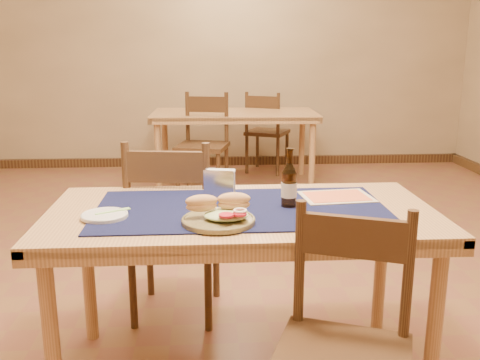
{
  "coord_description": "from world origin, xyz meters",
  "views": [
    {
      "loc": [
        -0.15,
        -2.91,
        1.4
      ],
      "look_at": [
        0.0,
        -0.7,
        0.85
      ],
      "focal_mm": 40.0,
      "sensor_mm": 36.0,
      "label": 1
    }
  ],
  "objects": [
    {
      "name": "back_table",
      "position": [
        0.16,
        2.61,
        0.67
      ],
      "size": [
        1.71,
        0.89,
        0.75
      ],
      "color": "tan",
      "rests_on": "ground"
    },
    {
      "name": "room",
      "position": [
        0.0,
        0.0,
        1.4
      ],
      "size": [
        6.04,
        7.04,
        2.84
      ],
      "color": "brown",
      "rests_on": "ground"
    },
    {
      "name": "chair_main_far",
      "position": [
        -0.32,
        -0.28,
        0.5
      ],
      "size": [
        0.5,
        0.5,
        0.97
      ],
      "color": "#48311A",
      "rests_on": "ground"
    },
    {
      "name": "beer_bottle",
      "position": [
        0.2,
        -0.79,
        0.85
      ],
      "size": [
        0.07,
        0.07,
        0.25
      ],
      "color": "#41240B",
      "rests_on": "placemat"
    },
    {
      "name": "chair_main_near",
      "position": [
        0.29,
        -1.42,
        0.47
      ],
      "size": [
        0.54,
        0.54,
        0.9
      ],
      "color": "#48311A",
      "rests_on": "ground"
    },
    {
      "name": "napkin_holder",
      "position": [
        -0.09,
        -0.63,
        0.81
      ],
      "size": [
        0.15,
        0.08,
        0.13
      ],
      "color": "silver",
      "rests_on": "placemat"
    },
    {
      "name": "main_table",
      "position": [
        0.0,
        -0.8,
        0.67
      ],
      "size": [
        1.6,
        0.8,
        0.75
      ],
      "color": "tan",
      "rests_on": "ground"
    },
    {
      "name": "menu_card",
      "position": [
        0.43,
        -0.67,
        0.76
      ],
      "size": [
        0.32,
        0.25,
        0.01
      ],
      "color": "beige",
      "rests_on": "placemat"
    },
    {
      "name": "chair_back_near",
      "position": [
        -0.17,
        2.13,
        0.51
      ],
      "size": [
        0.55,
        0.55,
        0.98
      ],
      "color": "#48311A",
      "rests_on": "ground"
    },
    {
      "name": "sandwich_plate",
      "position": [
        -0.09,
        -0.98,
        0.78
      ],
      "size": [
        0.28,
        0.28,
        0.11
      ],
      "color": "brown",
      "rests_on": "placemat"
    },
    {
      "name": "fork",
      "position": [
        -0.51,
        -0.85,
        0.77
      ],
      "size": [
        0.13,
        0.09,
        0.0
      ],
      "color": "#A3E77F",
      "rests_on": "side_plate"
    },
    {
      "name": "baseboard",
      "position": [
        0.0,
        0.0,
        0.05
      ],
      "size": [
        6.0,
        7.0,
        0.1
      ],
      "color": "#48311A",
      "rests_on": "ground"
    },
    {
      "name": "chair_back_far",
      "position": [
        0.55,
        3.06,
        0.48
      ],
      "size": [
        0.57,
        0.57,
        0.92
      ],
      "color": "#48311A",
      "rests_on": "ground"
    },
    {
      "name": "placemat",
      "position": [
        0.0,
        -0.8,
        0.75
      ],
      "size": [
        1.2,
        0.6,
        0.01
      ],
      "primitive_type": "cube",
      "color": "#0F1339",
      "rests_on": "main_table"
    },
    {
      "name": "side_plate",
      "position": [
        -0.54,
        -0.89,
        0.76
      ],
      "size": [
        0.18,
        0.18,
        0.02
      ],
      "color": "silver",
      "rests_on": "placemat"
    }
  ]
}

